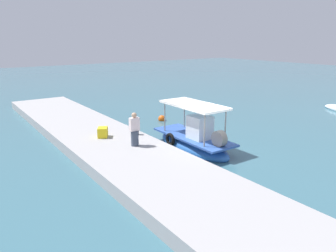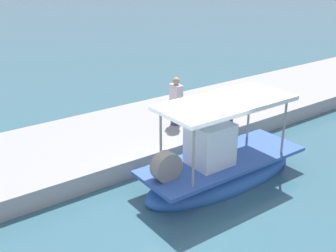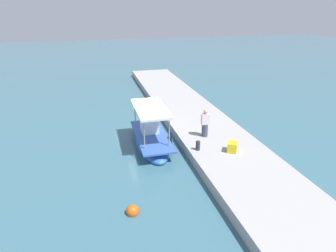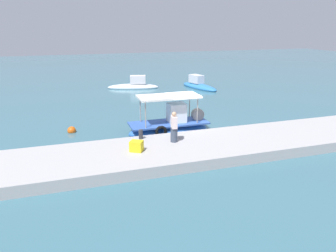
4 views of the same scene
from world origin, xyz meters
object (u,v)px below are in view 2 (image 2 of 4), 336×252
fisherman_near_bollard (176,103)px  mooring_bollard (230,116)px  cargo_crate (210,100)px  main_fishing_boat (220,167)px

fisherman_near_bollard → mooring_bollard: (-1.61, 1.03, -0.51)m
mooring_bollard → fisherman_near_bollard: bearing=-32.6°
mooring_bollard → cargo_crate: cargo_crate is taller
fisherman_near_bollard → mooring_bollard: bearing=147.4°
fisherman_near_bollard → mooring_bollard: fisherman_near_bollard is taller
mooring_bollard → main_fishing_boat: bearing=41.3°
fisherman_near_bollard → mooring_bollard: 1.98m
cargo_crate → fisherman_near_bollard: bearing=17.7°
fisherman_near_bollard → cargo_crate: size_ratio=2.75×
cargo_crate → mooring_bollard: bearing=69.9°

